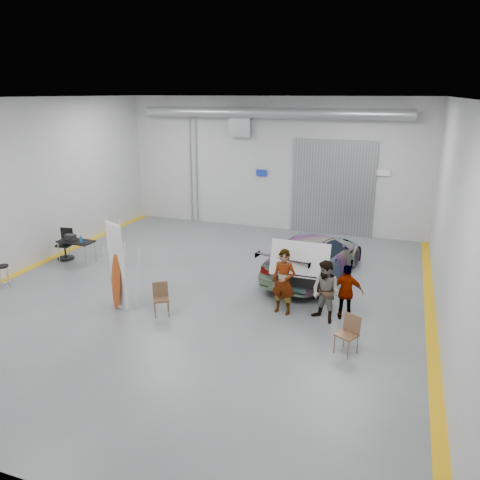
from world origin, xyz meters
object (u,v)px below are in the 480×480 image
(person_c, at_px, (346,292))
(folding_chair_near, at_px, (162,305))
(sedan_car, at_px, (314,255))
(surfboard_display, at_px, (119,274))
(person_a, at_px, (284,282))
(shop_stool, at_px, (4,277))
(office_chair, at_px, (66,246))
(folding_chair_far, at_px, (346,342))
(work_table, at_px, (74,241))
(person_b, at_px, (326,292))

(person_c, height_order, folding_chair_near, person_c)
(sedan_car, bearing_deg, surfboard_display, 55.18)
(person_a, relative_size, shop_stool, 2.49)
(office_chair, bearing_deg, person_c, -15.47)
(folding_chair_far, bearing_deg, folding_chair_near, -156.79)
(folding_chair_far, bearing_deg, work_table, -169.77)
(sedan_car, distance_m, office_chair, 9.43)
(sedan_car, height_order, office_chair, sedan_car)
(person_a, relative_size, folding_chair_near, 2.08)
(sedan_car, xyz_separation_m, shop_stool, (-9.36, -4.42, -0.37))
(sedan_car, bearing_deg, folding_chair_near, 63.46)
(person_b, distance_m, folding_chair_near, 4.68)
(surfboard_display, bearing_deg, person_a, 41.18)
(person_c, relative_size, office_chair, 1.38)
(folding_chair_near, height_order, work_table, work_table)
(person_b, distance_m, folding_chair_far, 1.81)
(person_b, height_order, surfboard_display, surfboard_display)
(sedan_car, bearing_deg, person_b, 118.41)
(sedan_car, xyz_separation_m, surfboard_display, (-4.85, -4.52, 0.38))
(shop_stool, bearing_deg, folding_chair_far, -1.85)
(folding_chair_near, height_order, shop_stool, folding_chair_near)
(work_table, bearing_deg, person_b, -9.67)
(surfboard_display, bearing_deg, person_b, 36.66)
(person_b, bearing_deg, sedan_car, 134.07)
(person_b, xyz_separation_m, work_table, (-9.68, 1.65, -0.04))
(person_b, height_order, office_chair, person_b)
(sedan_car, relative_size, work_table, 3.81)
(surfboard_display, bearing_deg, work_table, 167.53)
(sedan_car, relative_size, person_c, 3.24)
(person_c, xyz_separation_m, work_table, (-10.20, 1.29, 0.04))
(person_a, xyz_separation_m, surfboard_display, (-4.57, -1.38, 0.16))
(person_c, xyz_separation_m, surfboard_display, (-6.32, -1.62, 0.33))
(work_table, relative_size, office_chair, 1.17)
(person_b, xyz_separation_m, person_c, (0.52, 0.35, -0.09))
(sedan_car, xyz_separation_m, folding_chair_far, (1.74, -4.78, -0.45))
(person_c, bearing_deg, work_table, -17.60)
(person_b, bearing_deg, folding_chair_near, -137.60)
(person_b, bearing_deg, folding_chair_far, -34.61)
(person_c, distance_m, work_table, 10.29)
(folding_chair_near, bearing_deg, sedan_car, 18.18)
(work_table, bearing_deg, surfboard_display, -36.86)
(shop_stool, bearing_deg, person_b, 6.44)
(folding_chair_near, distance_m, folding_chair_far, 5.30)
(folding_chair_near, bearing_deg, folding_chair_far, -36.92)
(work_table, height_order, office_chair, office_chair)
(person_c, bearing_deg, person_a, -2.70)
(folding_chair_far, distance_m, work_table, 10.95)
(person_b, height_order, person_c, person_b)
(sedan_car, relative_size, folding_chair_near, 5.61)
(person_c, height_order, surfboard_display, surfboard_display)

